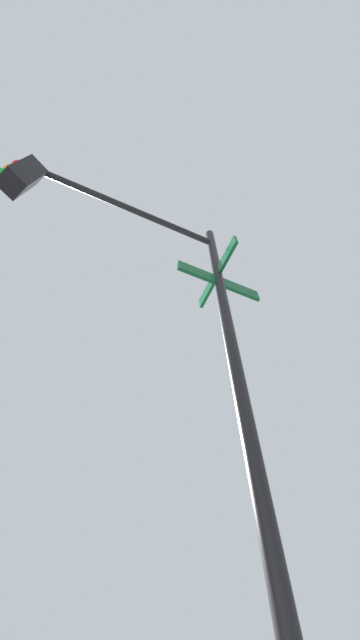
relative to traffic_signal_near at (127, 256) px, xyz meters
The scene contains 1 object.
traffic_signal_near is the anchor object (origin of this frame).
Camera 1 is at (-7.67, -4.87, 0.98)m, focal length 19.85 mm.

